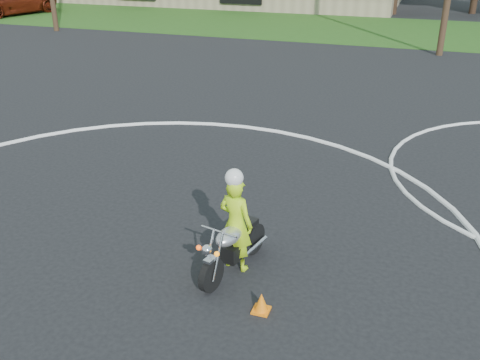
% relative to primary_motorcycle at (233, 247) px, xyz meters
% --- Properties ---
extents(ground, '(120.00, 120.00, 0.00)m').
position_rel_primary_motorcycle_xyz_m(ground, '(-2.02, -2.41, -0.45)').
color(ground, black).
rests_on(ground, ground).
extents(grass_strip, '(120.00, 10.00, 0.02)m').
position_rel_primary_motorcycle_xyz_m(grass_strip, '(-2.02, 24.59, -0.44)').
color(grass_strip, '#1E4714').
rests_on(grass_strip, ground).
extents(course_markings, '(19.05, 19.05, 0.12)m').
position_rel_primary_motorcycle_xyz_m(course_markings, '(0.15, 1.95, -0.44)').
color(course_markings, silver).
rests_on(course_markings, ground).
extents(primary_motorcycle, '(0.74, 1.74, 0.93)m').
position_rel_primary_motorcycle_xyz_m(primary_motorcycle, '(0.00, 0.00, 0.00)').
color(primary_motorcycle, black).
rests_on(primary_motorcycle, ground).
extents(rider_primary_grp, '(0.64, 0.49, 1.72)m').
position_rel_primary_motorcycle_xyz_m(rider_primary_grp, '(0.00, 0.13, 0.38)').
color(rider_primary_grp, '#B0E217').
rests_on(rider_primary_grp, ground).
extents(pickup_grp, '(4.30, 6.55, 1.67)m').
position_rel_primary_motorcycle_xyz_m(pickup_grp, '(-23.90, 23.00, 0.39)').
color(pickup_grp, '#5B180A').
rests_on(pickup_grp, ground).
extents(traffic_cones, '(12.47, 10.71, 0.30)m').
position_rel_primary_motorcycle_xyz_m(traffic_cones, '(3.58, -0.11, -0.31)').
color(traffic_cones, orange).
rests_on(traffic_cones, ground).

